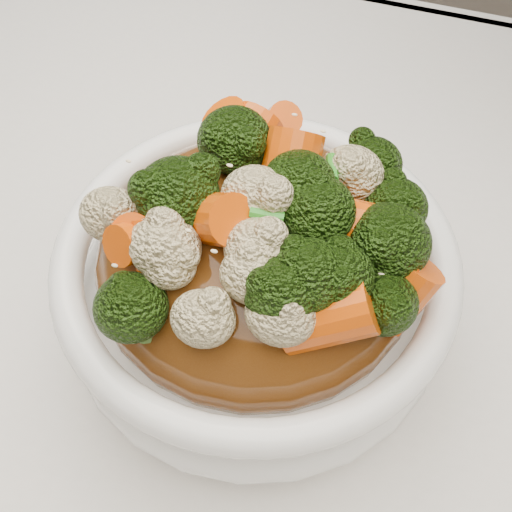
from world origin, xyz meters
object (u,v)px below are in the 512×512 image
(dining_table, at_px, (227,437))
(carrots, at_px, (256,179))
(broccoli, at_px, (256,180))
(bowl, at_px, (256,289))

(dining_table, xyz_separation_m, carrots, (0.05, -0.04, 0.52))
(carrots, distance_m, broccoli, 0.00)
(dining_table, bearing_deg, broccoli, -37.58)
(carrots, bearing_deg, bowl, -45.00)
(bowl, height_order, carrots, carrots)
(broccoli, bearing_deg, carrots, 0.00)
(dining_table, bearing_deg, bowl, -37.58)
(dining_table, distance_m, broccoli, 0.52)
(dining_table, distance_m, bowl, 0.43)
(carrots, relative_size, broccoli, 1.00)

